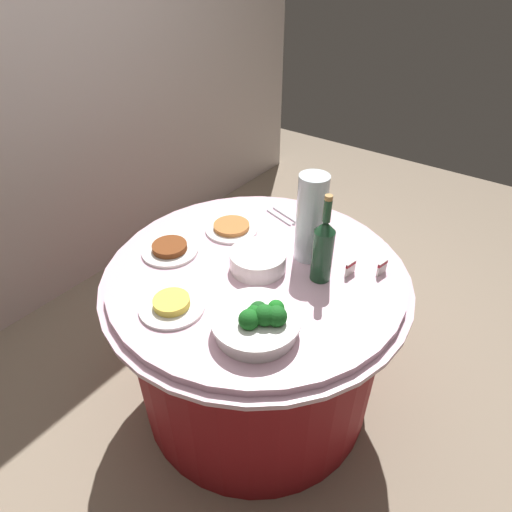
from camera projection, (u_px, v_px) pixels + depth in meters
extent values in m
plane|color=gray|center=(256.00, 389.00, 2.04)|extent=(6.00, 6.00, 0.00)
cube|color=beige|center=(8.00, 57.00, 1.94)|extent=(4.40, 0.10, 2.60)
cylinder|color=maroon|center=(256.00, 339.00, 1.84)|extent=(1.01, 1.01, 0.69)
cylinder|color=#E0B2C6|center=(256.00, 275.00, 1.63)|extent=(1.16, 1.16, 0.02)
cylinder|color=#E0B2C6|center=(256.00, 270.00, 1.61)|extent=(1.10, 1.10, 0.03)
cylinder|color=white|center=(256.00, 325.00, 1.32)|extent=(0.26, 0.26, 0.05)
cylinder|color=white|center=(256.00, 318.00, 1.31)|extent=(0.28, 0.28, 0.01)
sphere|color=#19601E|center=(265.00, 315.00, 1.27)|extent=(0.07, 0.07, 0.07)
sphere|color=#19621E|center=(249.00, 320.00, 1.27)|extent=(0.07, 0.07, 0.07)
sphere|color=#195E1E|center=(276.00, 316.00, 1.27)|extent=(0.07, 0.07, 0.07)
sphere|color=#19701E|center=(276.00, 308.00, 1.32)|extent=(0.05, 0.05, 0.05)
sphere|color=#19661E|center=(255.00, 315.00, 1.29)|extent=(0.06, 0.06, 0.06)
sphere|color=#19521E|center=(258.00, 310.00, 1.30)|extent=(0.06, 0.06, 0.06)
cylinder|color=white|center=(259.00, 266.00, 1.60)|extent=(0.21, 0.21, 0.01)
cylinder|color=white|center=(259.00, 264.00, 1.59)|extent=(0.21, 0.21, 0.01)
cylinder|color=white|center=(259.00, 262.00, 1.59)|extent=(0.21, 0.21, 0.01)
cylinder|color=white|center=(259.00, 260.00, 1.58)|extent=(0.21, 0.21, 0.01)
cylinder|color=white|center=(259.00, 257.00, 1.58)|extent=(0.21, 0.21, 0.01)
cylinder|color=white|center=(259.00, 255.00, 1.57)|extent=(0.21, 0.21, 0.01)
cylinder|color=white|center=(259.00, 253.00, 1.56)|extent=(0.21, 0.21, 0.01)
cylinder|color=#1A3F24|center=(322.00, 256.00, 1.49)|extent=(0.07, 0.07, 0.20)
cone|color=#1A3F24|center=(325.00, 226.00, 1.42)|extent=(0.07, 0.07, 0.04)
cylinder|color=#1A3F24|center=(327.00, 211.00, 1.38)|extent=(0.03, 0.03, 0.08)
cylinder|color=#B2844C|center=(329.00, 198.00, 1.36)|extent=(0.03, 0.03, 0.02)
cylinder|color=silver|center=(311.00, 218.00, 1.56)|extent=(0.11, 0.11, 0.34)
sphere|color=#E5B26B|center=(311.00, 245.00, 1.65)|extent=(0.06, 0.06, 0.06)
sphere|color=#E5B26B|center=(303.00, 247.00, 1.64)|extent=(0.06, 0.06, 0.06)
sphere|color=#E5B26B|center=(311.00, 250.00, 1.62)|extent=(0.06, 0.06, 0.06)
sphere|color=#72C64C|center=(309.00, 233.00, 1.62)|extent=(0.06, 0.06, 0.06)
sphere|color=#72C64C|center=(305.00, 237.00, 1.60)|extent=(0.06, 0.06, 0.06)
sphere|color=#72C64C|center=(314.00, 238.00, 1.59)|extent=(0.06, 0.06, 0.06)
sphere|color=red|center=(307.00, 221.00, 1.59)|extent=(0.06, 0.06, 0.06)
sphere|color=red|center=(308.00, 227.00, 1.56)|extent=(0.06, 0.06, 0.06)
sphere|color=red|center=(316.00, 224.00, 1.57)|extent=(0.06, 0.06, 0.06)
sphere|color=#E5B26B|center=(306.00, 210.00, 1.55)|extent=(0.06, 0.06, 0.06)
sphere|color=#E5B26B|center=(313.00, 214.00, 1.52)|extent=(0.06, 0.06, 0.06)
sphere|color=#E5B26B|center=(316.00, 210.00, 1.55)|extent=(0.06, 0.06, 0.06)
cylinder|color=silver|center=(279.00, 217.00, 1.88)|extent=(0.05, 0.16, 0.01)
cylinder|color=silver|center=(285.00, 215.00, 1.90)|extent=(0.05, 0.16, 0.01)
sphere|color=silver|center=(294.00, 224.00, 1.84)|extent=(0.01, 0.01, 0.01)
cylinder|color=white|center=(232.00, 229.00, 1.80)|extent=(0.22, 0.22, 0.01)
cylinder|color=#B77038|center=(231.00, 226.00, 1.79)|extent=(0.15, 0.15, 0.02)
cylinder|color=white|center=(172.00, 306.00, 1.42)|extent=(0.22, 0.22, 0.01)
cylinder|color=#F2D14C|center=(172.00, 302.00, 1.41)|extent=(0.12, 0.12, 0.03)
cylinder|color=white|center=(170.00, 251.00, 1.68)|extent=(0.22, 0.22, 0.01)
cylinder|color=brown|center=(170.00, 247.00, 1.67)|extent=(0.14, 0.14, 0.02)
cube|color=white|center=(350.00, 268.00, 1.55)|extent=(0.05, 0.02, 0.05)
cube|color=maroon|center=(351.00, 264.00, 1.54)|extent=(0.05, 0.02, 0.01)
cube|color=white|center=(382.00, 268.00, 1.55)|extent=(0.05, 0.02, 0.05)
cube|color=maroon|center=(383.00, 264.00, 1.54)|extent=(0.05, 0.02, 0.01)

